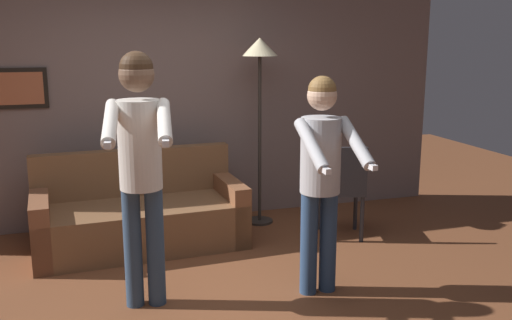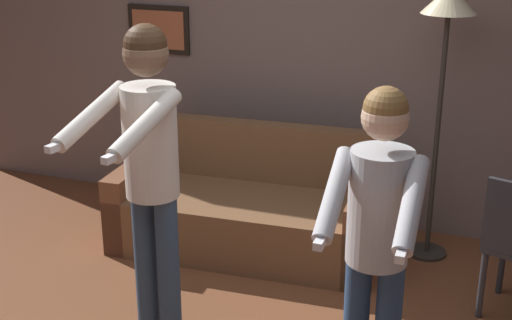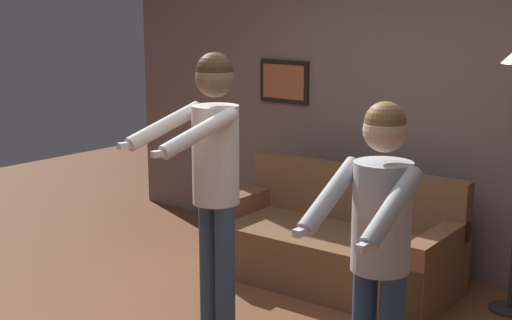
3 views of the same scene
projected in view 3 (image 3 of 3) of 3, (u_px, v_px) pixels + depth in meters
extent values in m
cube|color=slate|center=(416.00, 110.00, 5.73)|extent=(6.40, 0.06, 2.60)
cube|color=black|center=(284.00, 82.00, 6.48)|extent=(0.54, 0.02, 0.39)
cube|color=#B3603D|center=(283.00, 82.00, 6.47)|extent=(0.46, 0.01, 0.31)
cube|color=brown|center=(331.00, 257.00, 5.54)|extent=(1.94, 0.94, 0.42)
cube|color=brown|center=(354.00, 193.00, 5.73)|extent=(1.90, 0.23, 0.45)
cube|color=brown|center=(242.00, 227.00, 6.03)|extent=(0.20, 0.86, 0.58)
cube|color=brown|center=(437.00, 271.00, 5.02)|extent=(0.20, 0.86, 0.58)
cylinder|color=#332D28|center=(509.00, 309.00, 5.06)|extent=(0.28, 0.28, 0.02)
cylinder|color=#324864|center=(209.00, 265.00, 4.71)|extent=(0.13, 0.13, 0.89)
cylinder|color=#324864|center=(225.00, 271.00, 4.59)|extent=(0.13, 0.13, 0.89)
cylinder|color=silver|center=(216.00, 155.00, 4.49)|extent=(0.30, 0.30, 0.63)
sphere|color=brown|center=(215.00, 78.00, 4.39)|extent=(0.24, 0.24, 0.24)
sphere|color=#382314|center=(215.00, 71.00, 4.38)|extent=(0.23, 0.23, 0.23)
cylinder|color=silver|center=(165.00, 125.00, 4.40)|extent=(0.16, 0.56, 0.26)
cube|color=white|center=(129.00, 145.00, 4.24)|extent=(0.06, 0.15, 0.04)
cylinder|color=silver|center=(200.00, 132.00, 4.15)|extent=(0.16, 0.56, 0.26)
cube|color=white|center=(163.00, 153.00, 4.00)|extent=(0.06, 0.15, 0.04)
cylinder|color=#B2B2B7|center=(382.00, 217.00, 3.58)|extent=(0.30, 0.30, 0.56)
sphere|color=#D8AD8E|center=(385.00, 130.00, 3.49)|extent=(0.22, 0.22, 0.22)
sphere|color=brown|center=(385.00, 122.00, 3.48)|extent=(0.21, 0.21, 0.21)
cylinder|color=#B2B2B7|center=(330.00, 196.00, 3.49)|extent=(0.10, 0.48, 0.33)
cube|color=white|center=(305.00, 230.00, 3.36)|extent=(0.04, 0.15, 0.04)
cylinder|color=#B2B2B7|center=(392.00, 207.00, 3.29)|extent=(0.10, 0.48, 0.33)
cube|color=white|center=(368.00, 245.00, 3.15)|extent=(0.04, 0.15, 0.04)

